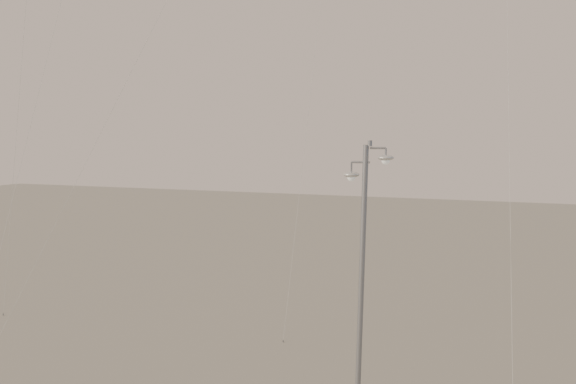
% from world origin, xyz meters
% --- Properties ---
extents(street_lamp, '(1.61, 0.64, 9.26)m').
position_xyz_m(street_lamp, '(7.16, -0.39, 4.94)').
color(street_lamp, gray).
rests_on(street_lamp, ground).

